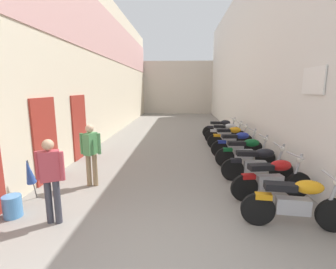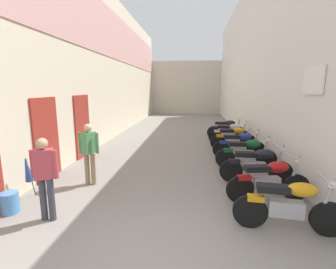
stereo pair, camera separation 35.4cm
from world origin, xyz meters
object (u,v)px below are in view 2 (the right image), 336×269
Objects in this scene: motorcycle_nearest at (290,204)px; motorcycle_sixth at (234,137)px; motorcycle_seventh at (230,133)px; motorcycle_third at (256,164)px; water_jug_near_door at (10,203)px; motorcycle_second at (269,180)px; umbrella_leaning at (28,170)px; motorcycle_eighth at (226,129)px; pedestrian_by_doorway at (45,173)px; motorcycle_fifth at (239,144)px; pedestrian_mid_alley at (89,150)px; motorcycle_fourth at (246,152)px.

motorcycle_sixth is (0.00, 5.78, 0.00)m from motorcycle_nearest.
motorcycle_nearest is 6.77m from motorcycle_seventh.
motorcycle_third is 5.65m from water_jug_near_door.
motorcycle_sixth reaches higher than water_jug_near_door.
motorcycle_second is 1.90× the size of umbrella_leaning.
pedestrian_by_doorway is (-4.33, -8.01, 0.42)m from motorcycle_eighth.
motorcycle_fifth is 1.21m from motorcycle_sixth.
motorcycle_second is at bearing -90.00° from motorcycle_fifth.
motorcycle_fifth is 6.87m from water_jug_near_door.
pedestrian_mid_alley is at bearing -146.16° from motorcycle_fifth.
motorcycle_sixth is 1.00× the size of motorcycle_seventh.
motorcycle_seventh reaches higher than water_jug_near_door.
motorcycle_third is 1.00× the size of motorcycle_fourth.
pedestrian_mid_alley is (-4.25, -6.25, 0.42)m from motorcycle_eighth.
water_jug_near_door is (-5.23, 0.13, -0.29)m from motorcycle_nearest.
motorcycle_seventh is (-0.00, 2.20, 0.00)m from motorcycle_fifth.
pedestrian_mid_alley is at bearing -130.07° from motorcycle_seventh.
pedestrian_by_doorway is at bearing -141.35° from motorcycle_fourth.
motorcycle_fourth is 1.00× the size of motorcycle_fifth.
motorcycle_fifth is (0.00, 4.57, 0.00)m from motorcycle_nearest.
pedestrian_mid_alley is at bearing 43.18° from umbrella_leaning.
pedestrian_by_doorway reaches higher than motorcycle_second.
pedestrian_by_doorway is 1.26m from umbrella_leaning.
motorcycle_second and motorcycle_sixth have the same top height.
motorcycle_fourth is (0.00, 3.42, 0.00)m from motorcycle_nearest.
umbrella_leaning is (-1.01, -0.95, -0.24)m from pedestrian_mid_alley.
motorcycle_fifth is 1.18× the size of pedestrian_mid_alley.
umbrella_leaning is (-5.26, -3.79, 0.18)m from motorcycle_fifth.
motorcycle_fifth is at bearing 90.00° from motorcycle_second.
pedestrian_mid_alley reaches higher than motorcycle_eighth.
motorcycle_sixth is 4.41× the size of water_jug_near_door.
motorcycle_fourth and motorcycle_sixth have the same top height.
motorcycle_second is 0.99× the size of motorcycle_fourth.
motorcycle_sixth and motorcycle_eighth have the same top height.
motorcycle_third is 5.46m from umbrella_leaning.
motorcycle_nearest and motorcycle_second have the same top height.
motorcycle_fourth and motorcycle_fifth have the same top height.
motorcycle_eighth is at bearing 90.00° from motorcycle_fourth.
motorcycle_second is at bearing -90.00° from motorcycle_eighth.
motorcycle_nearest is 2.23m from motorcycle_third.
motorcycle_third is at bearing 6.76° from pedestrian_mid_alley.
motorcycle_eighth is (0.00, 6.82, 0.00)m from motorcycle_second.
motorcycle_seventh is 1.18× the size of pedestrian_mid_alley.
motorcycle_nearest is 1.91× the size of umbrella_leaning.
pedestrian_mid_alley is 1.41m from umbrella_leaning.
motorcycle_eighth is (0.00, 3.40, 0.00)m from motorcycle_fifth.
pedestrian_by_doorway and pedestrian_mid_alley have the same top height.
motorcycle_third is 1.00× the size of motorcycle_seventh.
motorcycle_nearest is 1.18× the size of pedestrian_mid_alley.
umbrella_leaning is (-0.93, 0.81, -0.24)m from pedestrian_by_doorway.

